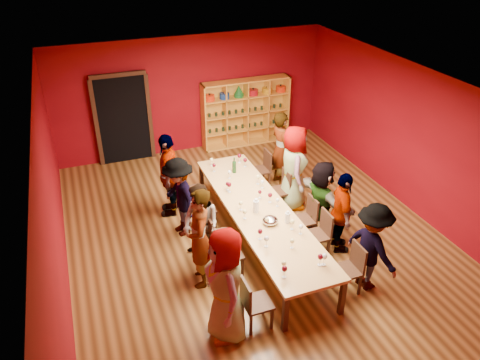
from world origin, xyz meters
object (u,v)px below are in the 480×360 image
Objects in this scene: tasting_table at (260,212)px; chair_person_right_1 at (321,232)px; person_left_0 at (226,286)px; person_left_2 at (201,225)px; chair_person_left_4 at (189,188)px; chair_person_right_3 at (281,188)px; person_left_1 at (200,239)px; person_right_4 at (281,149)px; chair_person_left_2 at (215,234)px; person_left_4 at (169,175)px; chair_person_right_0 at (351,266)px; person_right_0 at (372,247)px; spittoon_bowl at (270,220)px; person_right_3 at (294,168)px; chair_person_left_3 at (200,207)px; chair_person_left_0 at (252,301)px; chair_person_right_2 at (307,216)px; person_right_2 at (321,200)px; person_left_3 at (179,197)px; wine_bottle at (234,167)px; person_right_1 at (341,213)px; chair_person_right_4 at (263,167)px; chair_person_left_1 at (225,252)px; shelving_unit at (245,109)px.

chair_person_right_1 is at bearing -37.96° from tasting_table.
person_left_2 is (0.16, 1.80, -0.17)m from person_left_0.
chair_person_left_4 and chair_person_right_3 have the same top height.
person_left_1 is 1.02× the size of person_right_4.
chair_person_left_2 is at bearing 169.08° from person_left_0.
chair_person_right_1 reaches higher than tasting_table.
person_left_4 is (-1.32, 1.64, 0.20)m from tasting_table.
person_right_0 is (0.34, -0.00, 0.30)m from chair_person_right_0.
person_right_3 is at bearing 50.82° from spittoon_bowl.
person_right_4 is at bearing 26.04° from chair_person_left_3.
person_left_1 reaches higher than person_right_4.
chair_person_left_0 and chair_person_left_3 have the same top height.
person_left_0 is 2.10× the size of chair_person_right_2.
person_left_4 is 4.25m from person_right_0.
chair_person_left_2 reaches higher than tasting_table.
person_left_4 is (0.03, 2.30, -0.00)m from person_left_1.
person_right_2 is (0.28, 0.00, 0.31)m from chair_person_right_2.
person_right_2 is (-0.06, 1.55, 0.01)m from person_right_0.
chair_person_right_2 is at bearing 43.29° from chair_person_left_0.
person_left_0 is at bearing -128.03° from chair_person_right_3.
chair_person_left_0 is 1.00× the size of chair_person_right_2.
person_left_4 is at bearing 140.71° from chair_person_right_2.
chair_person_right_0 is (2.22, -2.59, -0.32)m from person_left_3.
wine_bottle is (-1.28, -0.43, -0.00)m from person_right_4.
person_left_4 is at bearing 65.73° from person_right_1.
person_right_1 is 4.64× the size of wine_bottle.
person_left_1 reaches higher than chair_person_right_4.
chair_person_right_1 is at bearing 143.87° from person_right_2.
chair_person_right_3 is at bearing 138.06° from person_left_1.
chair_person_right_0 is (2.08, -1.64, -0.27)m from person_left_2.
person_right_3 is at bearing 90.72° from person_left_4.
chair_person_left_1 is 2.41m from wine_bottle.
person_left_0 is 5.38× the size of wine_bottle.
person_right_1 is at bearing 52.65° from person_left_2.
person_left_4 is at bearing 96.65° from chair_person_left_0.
chair_person_left_1 is at bearing 1.27° from person_left_2.
person_right_4 is (2.66, 3.85, -0.05)m from person_left_0.
person_left_2 is at bearing 98.13° from chair_person_left_0.
wine_bottle reaches higher than tasting_table.
person_right_3 is 1.86m from spittoon_bowl.
person_right_2 is at bearing -82.48° from chair_person_right_4.
shelving_unit is 5.50m from chair_person_left_1.
chair_person_left_4 and chair_person_right_2 have the same top height.
person_right_3 is at bearing 2.84° from chair_person_left_3.
shelving_unit is 4.40m from person_left_3.
person_right_1 reaches higher than spittoon_bowl.
chair_person_left_3 is 0.56× the size of person_right_0.
person_right_0 is at bearing 34.99° from person_left_3.
person_left_3 is (-0.40, 0.00, 0.32)m from chair_person_left_3.
shelving_unit is 1.28× the size of person_left_0.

